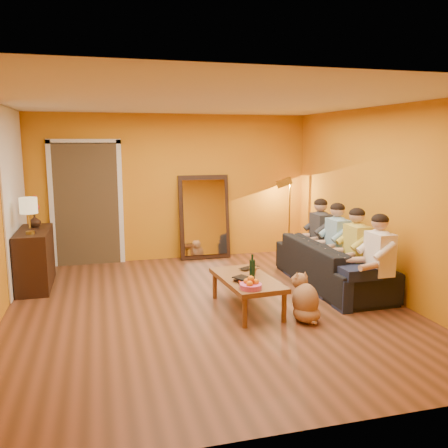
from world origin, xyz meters
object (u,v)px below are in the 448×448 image
object	(u,v)px
person_mid_left	(356,252)
person_far_right	(321,236)
floor_lamp	(289,218)
laptop	(252,269)
sofa	(332,264)
coffee_table	(247,294)
person_mid_right	(337,243)
dog	(305,297)
sideboard	(35,259)
vase	(35,221)
table_lamp	(29,216)
tumbler	(253,271)
mirror_frame	(204,217)
wine_bottle	(252,267)
person_far_left	(379,261)

from	to	relation	value
person_mid_left	person_far_right	bearing A→B (deg)	90.00
floor_lamp	laptop	distance (m)	2.63
sofa	person_mid_left	xyz separation A→B (m)	(0.13, -0.45, 0.28)
coffee_table	person_mid_right	bearing A→B (deg)	20.08
dog	sideboard	bearing A→B (deg)	161.46
person_mid_left	vase	size ratio (longest dim) A/B	6.65
dog	sofa	bearing A→B (deg)	67.07
table_lamp	sofa	distance (m)	4.38
floor_lamp	tumbler	distance (m)	2.86
sideboard	coffee_table	size ratio (longest dim) A/B	0.97
sideboard	mirror_frame	bearing A→B (deg)	21.16
sideboard	coffee_table	bearing A→B (deg)	-32.56
vase	mirror_frame	bearing A→B (deg)	16.57
person_far_right	person_mid_right	bearing A→B (deg)	-90.00
person_mid_right	laptop	xyz separation A→B (m)	(-1.48, -0.41, -0.18)
sofa	tumbler	xyz separation A→B (m)	(-1.41, -0.54, 0.14)
floor_lamp	wine_bottle	xyz separation A→B (m)	(-1.58, -2.58, -0.14)
dog	person_mid_right	distance (m)	1.73
sideboard	tumbler	world-z (taller)	sideboard
person_far_left	tumbler	distance (m)	1.61
mirror_frame	vase	bearing A→B (deg)	-163.43
table_lamp	floor_lamp	bearing A→B (deg)	14.22
sofa	person_far_left	bearing A→B (deg)	-172.59
table_lamp	person_far_left	bearing A→B (deg)	-22.11
sideboard	laptop	world-z (taller)	sideboard
coffee_table	person_far_right	size ratio (longest dim) A/B	1.00
dog	wine_bottle	xyz separation A→B (m)	(-0.51, 0.49, 0.28)
coffee_table	floor_lamp	distance (m)	3.05
dog	wine_bottle	distance (m)	0.76
laptop	tumbler	bearing A→B (deg)	-135.21
dog	tumbler	bearing A→B (deg)	140.05
coffee_table	vase	bearing A→B (deg)	139.45
person_mid_right	person_far_right	bearing A→B (deg)	90.00
dog	person_far_left	bearing A→B (deg)	26.08
coffee_table	vase	world-z (taller)	vase
sideboard	floor_lamp	world-z (taller)	floor_lamp
person_far_left	wine_bottle	distance (m)	1.64
coffee_table	person_far_left	bearing A→B (deg)	-16.12
person_mid_right	person_far_left	bearing A→B (deg)	-90.00
table_lamp	coffee_table	distance (m)	3.19
mirror_frame	sideboard	xyz separation A→B (m)	(-2.79, -1.08, -0.34)
dog	tumbler	world-z (taller)	dog
coffee_table	sofa	bearing A→B (deg)	18.81
table_lamp	wine_bottle	world-z (taller)	table_lamp
sideboard	dog	size ratio (longest dim) A/B	2.03
table_lamp	sofa	world-z (taller)	table_lamp
sofa	floor_lamp	xyz separation A→B (m)	(0.10, 1.88, 0.39)
person_far_left	laptop	xyz separation A→B (m)	(-1.48, 0.69, -0.18)
person_far_left	wine_bottle	xyz separation A→B (m)	(-1.61, 0.29, -0.03)
table_lamp	person_far_left	world-z (taller)	table_lamp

